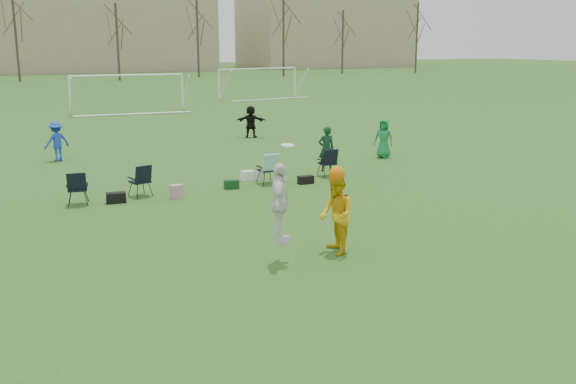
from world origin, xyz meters
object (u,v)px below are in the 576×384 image
fielder_blue (57,141)px  goal_right (258,75)px  goal_mid (127,83)px  fielder_black (251,122)px  center_contest (314,209)px  fielder_green_far (384,138)px

fielder_blue → goal_right: (18.49, 22.84, 1.15)m
fielder_blue → goal_mid: (6.49, 16.84, 1.15)m
fielder_black → center_contest: 17.99m
goal_mid → goal_right: (12.00, 6.00, 0.00)m
fielder_black → goal_right: size_ratio=0.21×
fielder_green_far → fielder_black: bearing=159.6°
center_contest → goal_right: (14.99, 37.38, 0.85)m
goal_mid → fielder_blue: bearing=-107.1°
fielder_blue → goal_mid: goal_mid is taller
fielder_green_far → goal_right: goal_right is taller
center_contest → fielder_green_far: bearing=48.9°
fielder_black → goal_mid: goal_mid is taller
fielder_black → goal_right: (9.26, 20.34, 1.15)m
center_contest → fielder_black: bearing=71.4°
fielder_black → center_contest: (-5.73, -17.05, 0.30)m
fielder_black → goal_right: 22.37m
fielder_green_far → fielder_blue: bearing=-152.3°
fielder_green_far → center_contest: bearing=-80.4°
center_contest → goal_right: bearing=68.2°
fielder_blue → fielder_green_far: bearing=138.2°
center_contest → goal_mid: center_contest is taller
fielder_blue → fielder_black: bearing=176.3°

